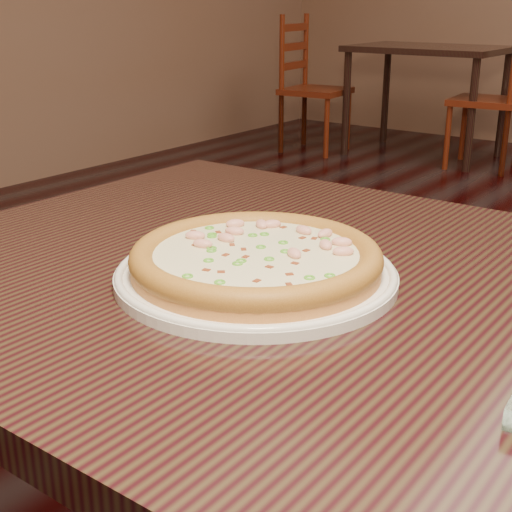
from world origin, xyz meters
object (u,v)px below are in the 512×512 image
Objects in this scene: plate at (256,274)px; chair_a at (309,89)px; pizza at (256,258)px; bg_table_left at (428,60)px; chair_b at (496,101)px; hero_table at (366,371)px.

chair_a is (-2.35, 3.80, -0.32)m from plate.
plate is at bearing -76.03° from pizza.
chair_b is (0.53, -0.11, -0.22)m from bg_table_left.
chair_a is at bearing 121.80° from pizza.
pizza is at bearing -157.64° from hero_table.
chair_b reaches higher than hero_table.
pizza is at bearing 103.97° from plate.
chair_b is (1.28, 0.20, 0.00)m from chair_a.
plate is 0.02m from pizza.
bg_table_left is 0.84m from chair_a.
bg_table_left is 0.58m from chair_b.
bg_table_left is (-1.60, 4.11, -0.12)m from pizza.
plate is at bearing -58.20° from chair_a.
chair_a reaches higher than hero_table.
hero_table is 1.26× the size of chair_b.
plate reaches higher than hero_table.
plate is at bearing -68.72° from bg_table_left.
chair_a is at bearing 123.44° from hero_table.
plate is 0.32× the size of bg_table_left.
pizza is at bearing -58.20° from chair_a.
plate is 4.48m from chair_a.
chair_b is at bearing 9.09° from chair_a.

